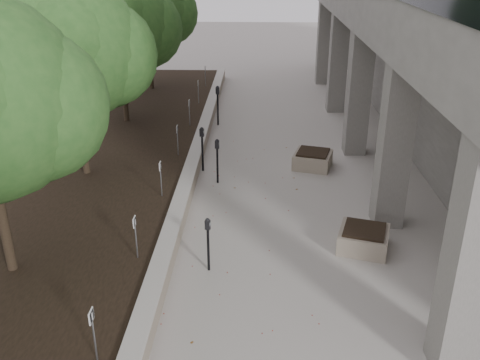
# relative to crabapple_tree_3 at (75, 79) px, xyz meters

# --- Properties ---
(retaining_wall) EXTENTS (0.39, 26.00, 0.50)m
(retaining_wall) POSITION_rel_crabapple_tree_3_xyz_m (2.97, 1.00, -2.87)
(retaining_wall) COLOR #A19480
(retaining_wall) RESTS_ON ground
(planting_bed) EXTENTS (7.00, 26.00, 0.40)m
(planting_bed) POSITION_rel_crabapple_tree_3_xyz_m (-0.70, 1.00, -2.92)
(planting_bed) COLOR black
(planting_bed) RESTS_ON ground
(crabapple_tree_3) EXTENTS (4.60, 4.00, 5.44)m
(crabapple_tree_3) POSITION_rel_crabapple_tree_3_xyz_m (0.00, 0.00, 0.00)
(crabapple_tree_3) COLOR #295721
(crabapple_tree_3) RESTS_ON planting_bed
(crabapple_tree_4) EXTENTS (4.60, 4.00, 5.44)m
(crabapple_tree_4) POSITION_rel_crabapple_tree_3_xyz_m (0.00, 5.00, 0.00)
(crabapple_tree_4) COLOR #295721
(crabapple_tree_4) RESTS_ON planting_bed
(crabapple_tree_5) EXTENTS (4.60, 4.00, 5.44)m
(crabapple_tree_5) POSITION_rel_crabapple_tree_3_xyz_m (0.00, 10.00, 0.00)
(crabapple_tree_5) COLOR #295721
(crabapple_tree_5) RESTS_ON planting_bed
(parking_sign_2) EXTENTS (0.04, 0.22, 0.96)m
(parking_sign_2) POSITION_rel_crabapple_tree_3_xyz_m (2.45, -7.50, -2.24)
(parking_sign_2) COLOR black
(parking_sign_2) RESTS_ON planting_bed
(parking_sign_3) EXTENTS (0.04, 0.22, 0.96)m
(parking_sign_3) POSITION_rel_crabapple_tree_3_xyz_m (2.45, -4.50, -2.24)
(parking_sign_3) COLOR black
(parking_sign_3) RESTS_ON planting_bed
(parking_sign_4) EXTENTS (0.04, 0.22, 0.96)m
(parking_sign_4) POSITION_rel_crabapple_tree_3_xyz_m (2.45, -1.50, -2.24)
(parking_sign_4) COLOR black
(parking_sign_4) RESTS_ON planting_bed
(parking_sign_5) EXTENTS (0.04, 0.22, 0.96)m
(parking_sign_5) POSITION_rel_crabapple_tree_3_xyz_m (2.45, 1.50, -2.24)
(parking_sign_5) COLOR black
(parking_sign_5) RESTS_ON planting_bed
(parking_sign_6) EXTENTS (0.04, 0.22, 0.96)m
(parking_sign_6) POSITION_rel_crabapple_tree_3_xyz_m (2.45, 4.50, -2.24)
(parking_sign_6) COLOR black
(parking_sign_6) RESTS_ON planting_bed
(parking_sign_7) EXTENTS (0.04, 0.22, 0.96)m
(parking_sign_7) POSITION_rel_crabapple_tree_3_xyz_m (2.45, 7.50, -2.24)
(parking_sign_7) COLOR black
(parking_sign_7) RESTS_ON planting_bed
(parking_sign_8) EXTENTS (0.04, 0.22, 0.96)m
(parking_sign_8) POSITION_rel_crabapple_tree_3_xyz_m (2.45, 10.50, -2.24)
(parking_sign_8) COLOR black
(parking_sign_8) RESTS_ON planting_bed
(parking_meter_2) EXTENTS (0.14, 0.12, 1.26)m
(parking_meter_2) POSITION_rel_crabapple_tree_3_xyz_m (3.93, -4.31, -2.49)
(parking_meter_2) COLOR black
(parking_meter_2) RESTS_ON ground
(parking_meter_3) EXTENTS (0.15, 0.11, 1.36)m
(parking_meter_3) POSITION_rel_crabapple_tree_3_xyz_m (3.78, 0.30, -2.44)
(parking_meter_3) COLOR black
(parking_meter_3) RESTS_ON ground
(parking_meter_4) EXTENTS (0.17, 0.14, 1.42)m
(parking_meter_4) POSITION_rel_crabapple_tree_3_xyz_m (3.25, 1.19, -2.41)
(parking_meter_4) COLOR black
(parking_meter_4) RESTS_ON ground
(parking_meter_5) EXTENTS (0.17, 0.13, 1.56)m
(parking_meter_5) POSITION_rel_crabapple_tree_3_xyz_m (3.38, 5.81, -2.34)
(parking_meter_5) COLOR black
(parking_meter_5) RESTS_ON ground
(planter_front) EXTENTS (1.35, 1.35, 0.51)m
(planter_front) POSITION_rel_crabapple_tree_3_xyz_m (7.41, -3.28, -2.86)
(planter_front) COLOR #A19480
(planter_front) RESTS_ON ground
(planter_back) EXTENTS (1.37, 1.37, 0.52)m
(planter_back) POSITION_rel_crabapple_tree_3_xyz_m (6.69, 1.63, -2.86)
(planter_back) COLOR #A19480
(planter_back) RESTS_ON ground
(berry_scatter) EXTENTS (3.30, 14.10, 0.02)m
(berry_scatter) POSITION_rel_crabapple_tree_3_xyz_m (4.70, -3.00, -3.11)
(berry_scatter) COLOR maroon
(berry_scatter) RESTS_ON ground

